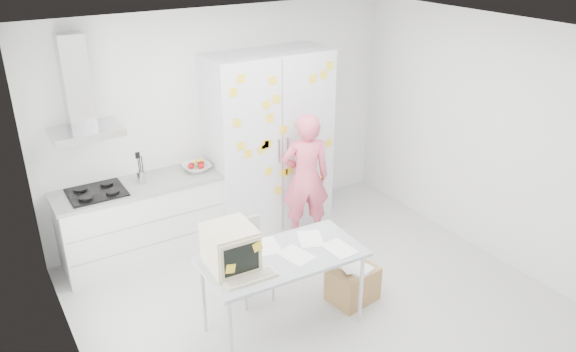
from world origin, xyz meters
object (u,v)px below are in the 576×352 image
person (306,178)px  chair (249,255)px  desk (251,253)px  cardboard_box (353,284)px

person → chair: size_ratio=1.88×
person → desk: bearing=62.4°
person → desk: 1.90m
desk → chair: desk is taller
person → chair: 1.37m
person → cardboard_box: 1.49m
desk → cardboard_box: bearing=-1.0°
person → cardboard_box: bearing=98.4°
cardboard_box → person: bearing=78.0°
desk → cardboard_box: desk is taller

